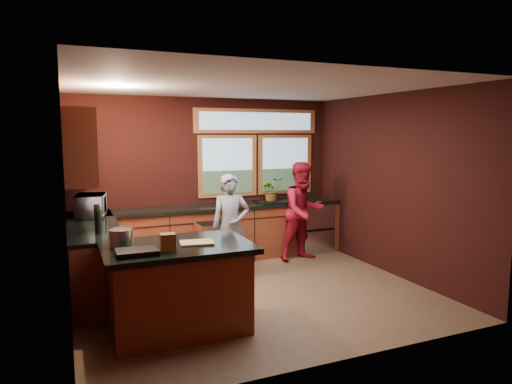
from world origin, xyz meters
TOP-DOWN VIEW (x-y plane):
  - floor at (0.00, 0.00)m, footprint 4.50×4.50m
  - room_shell at (-0.60, 0.32)m, footprint 4.52×4.02m
  - back_counter at (0.20, 1.70)m, footprint 4.50×0.64m
  - left_counter at (-1.95, 0.85)m, footprint 0.64×2.30m
  - island at (-1.18, -0.74)m, footprint 1.55×1.05m
  - person_grey at (-0.05, 0.75)m, footprint 0.62×0.46m
  - person_red at (1.39, 1.18)m, footprint 0.87×0.71m
  - microwave at (-1.92, 1.40)m, footprint 0.48×0.63m
  - potted_plant at (1.08, 1.75)m, footprint 0.37×0.32m
  - paper_towel at (0.26, 1.70)m, footprint 0.12×0.12m
  - cutting_board at (-0.98, -0.79)m, footprint 0.39×0.31m
  - stock_pot at (-1.73, -0.59)m, footprint 0.24×0.24m
  - paper_bag at (-1.33, -0.99)m, footprint 0.16×0.13m
  - black_tray at (-1.63, -0.99)m, footprint 0.41×0.29m

SIDE VIEW (x-z plane):
  - floor at x=0.00m, z-range 0.00..0.00m
  - back_counter at x=0.20m, z-range 0.00..0.93m
  - left_counter at x=-1.95m, z-range 0.00..0.93m
  - island at x=-1.18m, z-range 0.01..0.95m
  - person_grey at x=-0.05m, z-range 0.00..1.53m
  - person_red at x=1.39m, z-range 0.00..1.64m
  - cutting_board at x=-0.98m, z-range 0.94..0.96m
  - black_tray at x=-1.63m, z-range 0.94..0.99m
  - stock_pot at x=-1.73m, z-range 0.94..1.12m
  - paper_bag at x=-1.33m, z-range 0.94..1.12m
  - paper_towel at x=0.26m, z-range 0.93..1.21m
  - microwave at x=-1.92m, z-range 0.93..1.25m
  - potted_plant at x=1.08m, z-range 0.93..1.34m
  - room_shell at x=-0.60m, z-range 0.44..3.15m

